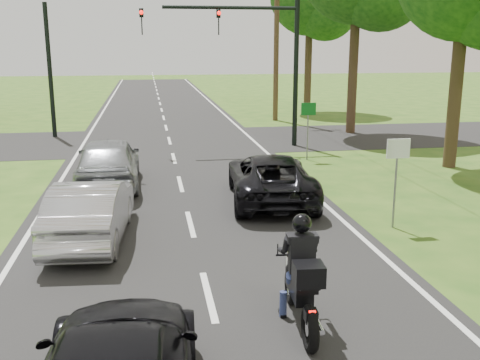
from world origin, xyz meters
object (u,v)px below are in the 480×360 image
object	(u,v)px
dark_suv	(270,177)
traffic_signal	(252,46)
sign_white	(397,161)
utility_pole_far	(277,27)
silver_sedan	(91,211)
silver_suv	(108,162)
motorcycle_rider	(302,284)
sign_green	(308,117)

from	to	relation	value
dark_suv	traffic_signal	xyz separation A→B (m)	(0.99, 8.24, 3.48)
traffic_signal	dark_suv	bearing A→B (deg)	-96.86
sign_white	utility_pole_far	bearing A→B (deg)	85.49
traffic_signal	utility_pole_far	distance (m)	8.55
dark_suv	sign_white	world-z (taller)	sign_white
silver_sedan	dark_suv	bearing A→B (deg)	-146.45
silver_suv	sign_white	size ratio (longest dim) A/B	2.12
motorcycle_rider	dark_suv	xyz separation A→B (m)	(1.07, 7.04, -0.05)
silver_sedan	traffic_signal	xyz separation A→B (m)	(5.56, 10.77, 3.45)
motorcycle_rider	sign_white	xyz separation A→B (m)	(3.43, 4.26, 0.88)
silver_sedan	silver_suv	world-z (taller)	silver_suv
motorcycle_rider	sign_green	distance (m)	12.82
dark_suv	silver_sedan	world-z (taller)	silver_sedan
dark_suv	sign_white	distance (m)	3.76
motorcycle_rider	utility_pole_far	bearing A→B (deg)	81.87
utility_pole_far	sign_green	size ratio (longest dim) A/B	4.71
silver_sedan	utility_pole_far	bearing A→B (deg)	-109.62
silver_suv	silver_sedan	bearing A→B (deg)	88.80
traffic_signal	utility_pole_far	bearing A→B (deg)	70.32
dark_suv	silver_suv	distance (m)	5.02
traffic_signal	utility_pole_far	world-z (taller)	utility_pole_far
sign_green	traffic_signal	bearing A→B (deg)	117.38
dark_suv	sign_green	world-z (taller)	sign_green
motorcycle_rider	traffic_signal	size ratio (longest dim) A/B	0.33
silver_suv	utility_pole_far	bearing A→B (deg)	-120.93
traffic_signal	sign_white	size ratio (longest dim) A/B	3.00
dark_suv	sign_green	bearing A→B (deg)	-110.35
silver_suv	sign_white	distance (m)	8.53
motorcycle_rider	silver_sedan	world-z (taller)	motorcycle_rider
silver_suv	motorcycle_rider	bearing A→B (deg)	109.96
dark_suv	silver_sedan	distance (m)	5.22
silver_suv	traffic_signal	xyz separation A→B (m)	(5.47, 5.98, 3.36)
traffic_signal	sign_green	size ratio (longest dim) A/B	3.00
motorcycle_rider	silver_suv	world-z (taller)	motorcycle_rider
traffic_signal	sign_white	xyz separation A→B (m)	(1.36, -11.02, -2.54)
silver_sedan	utility_pole_far	distance (m)	21.04
traffic_signal	sign_green	world-z (taller)	traffic_signal
silver_sedan	traffic_signal	distance (m)	12.60
utility_pole_far	silver_sedan	bearing A→B (deg)	-114.15
motorcycle_rider	silver_suv	size ratio (longest dim) A/B	0.47
dark_suv	utility_pole_far	world-z (taller)	utility_pole_far
sign_green	sign_white	bearing A→B (deg)	-91.43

